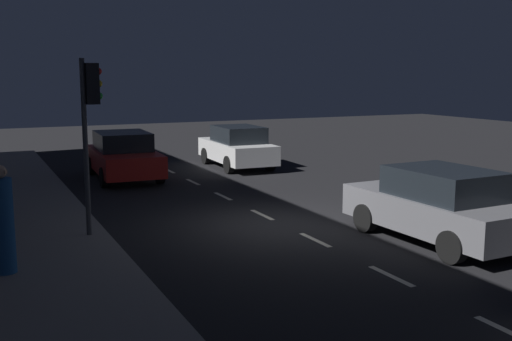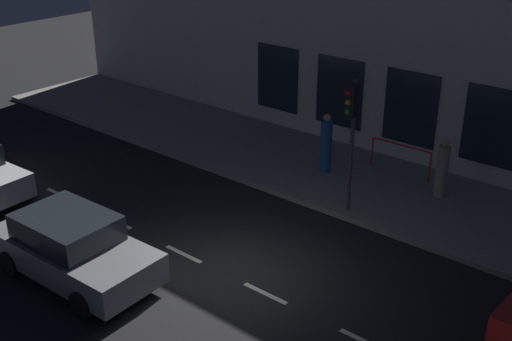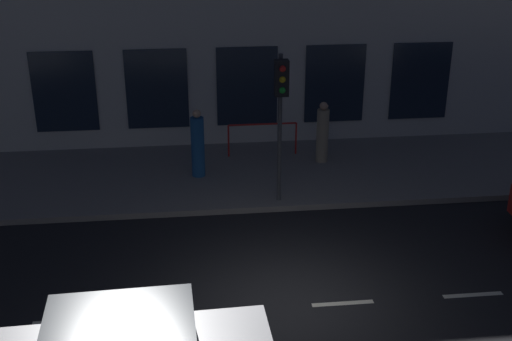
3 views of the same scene
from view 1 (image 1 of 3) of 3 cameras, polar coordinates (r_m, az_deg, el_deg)
name	(u,v)px [view 1 (image 1 of 3)]	position (r m, az deg, el deg)	size (l,w,h in m)	color
ground_plane	(280,224)	(14.48, 2.31, -5.01)	(60.00, 60.00, 0.00)	black
lane_centre_line	(262,215)	(15.35, 0.57, -4.18)	(0.12, 27.20, 0.01)	beige
traffic_light	(90,106)	(13.02, -15.34, 5.89)	(0.45, 0.32, 3.70)	#424244
parked_car_0	(237,147)	(22.97, -1.78, 2.24)	(1.95, 4.19, 1.58)	silver
parked_car_1	(124,156)	(20.96, -12.35, 1.38)	(2.15, 4.43, 1.58)	red
parked_car_2	(439,205)	(13.34, 16.85, -3.14)	(2.07, 4.28, 1.58)	slate
pedestrian_0	(3,223)	(11.16, -22.70, -4.61)	(0.51, 0.51, 1.87)	#1E5189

